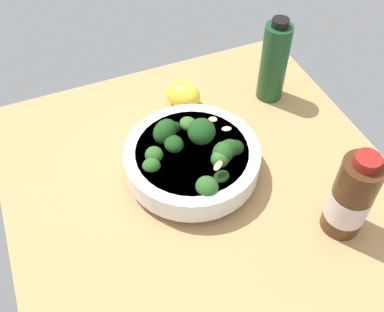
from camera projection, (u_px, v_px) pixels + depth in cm
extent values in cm
cube|color=tan|center=(201.00, 187.00, 75.42)|extent=(62.26, 62.26, 3.70)
cylinder|color=white|center=(192.00, 169.00, 74.73)|extent=(12.06, 12.06, 1.34)
cylinder|color=white|center=(192.00, 159.00, 72.72)|extent=(21.92, 21.92, 4.02)
cylinder|color=silver|center=(192.00, 152.00, 71.52)|extent=(18.10, 18.10, 0.80)
cylinder|color=#3C7A32|center=(201.00, 139.00, 72.90)|extent=(2.37, 2.22, 1.60)
ellipsoid|color=#194216|center=(202.00, 131.00, 71.53)|extent=(6.94, 6.36, 5.34)
cylinder|color=#3C7A32|center=(221.00, 185.00, 69.17)|extent=(1.32, 1.31, 1.74)
ellipsoid|color=black|center=(221.00, 178.00, 68.00)|extent=(3.65, 3.88, 3.02)
cylinder|color=#2F662B|center=(219.00, 166.00, 70.60)|extent=(1.61, 1.63, 1.54)
ellipsoid|color=#386B2B|center=(220.00, 159.00, 69.45)|extent=(3.32, 3.68, 4.06)
cylinder|color=#2F662B|center=(152.00, 173.00, 70.39)|extent=(1.40, 1.46, 1.55)
ellipsoid|color=#2D6023|center=(151.00, 166.00, 69.20)|extent=(3.85, 4.21, 3.81)
cylinder|color=#4A8F3C|center=(174.00, 135.00, 75.77)|extent=(1.62, 1.32, 1.59)
ellipsoid|color=black|center=(174.00, 129.00, 74.70)|extent=(3.68, 3.44, 3.31)
cylinder|color=#4A8F3C|center=(222.00, 159.00, 71.28)|extent=(1.68, 1.68, 1.52)
ellipsoid|color=#23511C|center=(223.00, 153.00, 70.11)|extent=(5.52, 5.75, 4.36)
cylinder|color=#4A8F3C|center=(168.00, 136.00, 74.84)|extent=(1.42, 1.37, 1.71)
ellipsoid|color=#194216|center=(168.00, 130.00, 73.71)|extent=(3.88, 4.15, 3.41)
cylinder|color=#4A8F3C|center=(155.00, 161.00, 71.46)|extent=(1.47, 1.36, 1.05)
ellipsoid|color=#2D6023|center=(154.00, 155.00, 70.49)|extent=(4.67, 4.40, 3.96)
cylinder|color=#589D47|center=(165.00, 139.00, 73.97)|extent=(1.84, 1.77, 1.84)
ellipsoid|color=#194216|center=(165.00, 132.00, 72.60)|extent=(6.27, 6.28, 5.56)
cylinder|color=#2F662B|center=(228.00, 157.00, 71.97)|extent=(1.53, 1.36, 1.44)
ellipsoid|color=#194216|center=(229.00, 150.00, 70.77)|extent=(3.57, 4.48, 3.79)
cylinder|color=#589D47|center=(207.00, 193.00, 67.53)|extent=(1.90, 1.88, 0.98)
ellipsoid|color=#2D6023|center=(207.00, 187.00, 66.34)|extent=(4.93, 5.82, 5.12)
cylinder|color=#3C7A32|center=(234.00, 156.00, 72.84)|extent=(1.46, 1.60, 1.59)
ellipsoid|color=black|center=(235.00, 149.00, 71.59)|extent=(3.94, 4.66, 4.16)
cylinder|color=#589D47|center=(174.00, 150.00, 72.53)|extent=(1.66, 1.61, 1.31)
ellipsoid|color=#194216|center=(174.00, 144.00, 71.48)|extent=(4.85, 4.64, 3.22)
cylinder|color=#589D47|center=(188.00, 130.00, 75.57)|extent=(1.38, 1.19, 1.40)
ellipsoid|color=#386B2B|center=(188.00, 124.00, 74.54)|extent=(3.41, 3.66, 2.69)
ellipsoid|color=#DBBC84|center=(185.00, 120.00, 75.36)|extent=(1.39, 1.97, 0.64)
ellipsoid|color=#DBBC84|center=(213.00, 119.00, 73.21)|extent=(2.07, 1.69, 1.23)
ellipsoid|color=#DBBC84|center=(218.00, 166.00, 66.24)|extent=(1.69, 2.06, 1.06)
ellipsoid|color=#DBBC84|center=(226.00, 129.00, 71.77)|extent=(2.01, 1.90, 1.11)
ellipsoid|color=yellow|center=(183.00, 95.00, 84.36)|extent=(8.63, 8.20, 5.05)
cylinder|color=#472814|center=(351.00, 197.00, 63.13)|extent=(5.84, 5.84, 13.99)
cylinder|color=maroon|center=(367.00, 161.00, 57.31)|extent=(3.48, 3.48, 1.52)
cylinder|color=beige|center=(348.00, 204.00, 64.38)|extent=(5.96, 5.96, 4.99)
cylinder|color=#194723|center=(274.00, 63.00, 82.38)|extent=(4.99, 4.99, 15.35)
cylinder|color=black|center=(281.00, 23.00, 76.12)|extent=(2.99, 2.99, 1.34)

